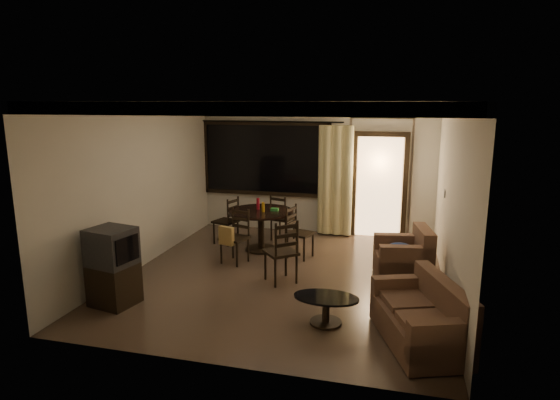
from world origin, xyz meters
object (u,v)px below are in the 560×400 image
(dining_chair_east, at_px, (300,242))
(coffee_table, at_px, (326,305))
(side_chair, at_px, (281,263))
(armchair, at_px, (406,259))
(dining_table, at_px, (261,219))
(dining_chair_west, at_px, (226,230))
(sofa, at_px, (423,319))
(dining_chair_north, at_px, (282,226))
(tv_cabinet, at_px, (113,267))
(dining_chair_south, at_px, (234,246))

(dining_chair_east, xyz_separation_m, coffee_table, (0.87, -2.47, -0.04))
(side_chair, bearing_deg, armchair, 157.23)
(dining_table, distance_m, dining_chair_west, 0.90)
(dining_table, bearing_deg, armchair, -18.19)
(coffee_table, bearing_deg, dining_chair_east, 109.48)
(dining_table, distance_m, side_chair, 1.70)
(sofa, xyz_separation_m, side_chair, (-2.09, 1.44, 0.00))
(dining_chair_west, relative_size, dining_chair_east, 1.00)
(coffee_table, distance_m, side_chair, 1.53)
(dining_table, height_order, dining_chair_north, dining_table)
(dining_chair_west, height_order, sofa, dining_chair_west)
(tv_cabinet, bearing_deg, dining_chair_north, 78.75)
(armchair, bearing_deg, side_chair, -172.45)
(dining_chair_north, xyz_separation_m, coffee_table, (1.45, -3.47, -0.04))
(dining_chair_west, height_order, dining_chair_north, same)
(sofa, bearing_deg, dining_chair_west, 119.03)
(dining_table, relative_size, dining_chair_south, 1.30)
(dining_chair_south, distance_m, coffee_table, 2.70)
(sofa, bearing_deg, armchair, 75.20)
(dining_chair_north, bearing_deg, sofa, 142.28)
(sofa, bearing_deg, dining_chair_south, 125.76)
(dining_chair_west, xyz_separation_m, side_chair, (1.57, -1.72, 0.02))
(dining_chair_north, height_order, coffee_table, dining_chair_north)
(dining_chair_west, height_order, tv_cabinet, tv_cabinet)
(dining_chair_south, xyz_separation_m, armchair, (2.91, -0.05, 0.04))
(dining_chair_west, xyz_separation_m, tv_cabinet, (-0.49, -3.10, 0.27))
(dining_chair_south, relative_size, tv_cabinet, 0.86)
(dining_chair_west, bearing_deg, tv_cabinet, 7.75)
(dining_table, distance_m, dining_chair_north, 0.85)
(dining_chair_south, relative_size, dining_chair_north, 1.00)
(sofa, height_order, armchair, armchair)
(side_chair, bearing_deg, coffee_table, 85.79)
(tv_cabinet, bearing_deg, sofa, 10.61)
(dining_table, xyz_separation_m, tv_cabinet, (-1.29, -2.86, -0.06))
(armchair, distance_m, coffee_table, 2.09)
(dining_table, height_order, side_chair, side_chair)
(dining_chair_north, distance_m, armchair, 2.94)
(dining_table, relative_size, side_chair, 1.21)
(tv_cabinet, bearing_deg, dining_chair_east, 62.92)
(sofa, distance_m, side_chair, 2.54)
(dining_table, distance_m, sofa, 4.10)
(dining_chair_north, xyz_separation_m, armchair, (2.44, -1.63, 0.06))
(dining_chair_west, bearing_deg, side_chair, 59.08)
(tv_cabinet, relative_size, armchair, 1.15)
(side_chair, bearing_deg, sofa, 104.74)
(dining_chair_south, distance_m, dining_chair_north, 1.64)
(armchair, height_order, coffee_table, armchair)
(tv_cabinet, height_order, side_chair, tv_cabinet)
(tv_cabinet, height_order, sofa, tv_cabinet)
(dining_chair_east, xyz_separation_m, sofa, (2.06, -2.69, 0.02))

